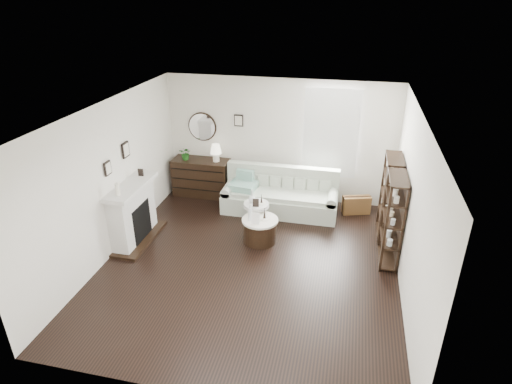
% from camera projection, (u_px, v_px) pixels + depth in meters
% --- Properties ---
extents(room, '(5.50, 5.50, 5.50)m').
position_uv_depth(room, '(313.00, 133.00, 9.03)').
color(room, black).
rests_on(room, ground).
extents(fireplace, '(0.50, 1.40, 1.84)m').
position_uv_depth(fireplace, '(133.00, 214.00, 7.98)').
color(fireplace, silver).
rests_on(fireplace, ground).
extents(shelf_unit_far, '(0.30, 0.80, 1.60)m').
position_uv_depth(shelf_unit_far, '(389.00, 197.00, 8.04)').
color(shelf_unit_far, black).
rests_on(shelf_unit_far, ground).
extents(shelf_unit_near, '(0.30, 0.80, 1.60)m').
position_uv_depth(shelf_unit_near, '(392.00, 220.00, 7.25)').
color(shelf_unit_near, black).
rests_on(shelf_unit_near, ground).
extents(sofa, '(2.42, 0.84, 0.94)m').
position_uv_depth(sofa, '(280.00, 197.00, 9.15)').
color(sofa, '#AAB5A2').
rests_on(sofa, ground).
extents(quilt, '(0.61, 0.52, 0.14)m').
position_uv_depth(quilt, '(243.00, 186.00, 9.09)').
color(quilt, '#238366').
rests_on(quilt, sofa).
extents(suitcase, '(0.61, 0.36, 0.39)m').
position_uv_depth(suitcase, '(356.00, 205.00, 9.08)').
color(suitcase, brown).
rests_on(suitcase, ground).
extents(dresser, '(1.28, 0.55, 0.85)m').
position_uv_depth(dresser, '(202.00, 177.00, 9.82)').
color(dresser, black).
rests_on(dresser, ground).
extents(table_lamp, '(0.31, 0.31, 0.40)m').
position_uv_depth(table_lamp, '(216.00, 153.00, 9.48)').
color(table_lamp, white).
rests_on(table_lamp, dresser).
extents(potted_plant, '(0.28, 0.24, 0.30)m').
position_uv_depth(potted_plant, '(186.00, 153.00, 9.59)').
color(potted_plant, '#20611B').
rests_on(potted_plant, dresser).
extents(drum_table, '(0.68, 0.68, 0.47)m').
position_uv_depth(drum_table, '(260.00, 230.00, 8.05)').
color(drum_table, black).
rests_on(drum_table, ground).
extents(pedestal_table, '(0.50, 0.50, 0.60)m').
position_uv_depth(pedestal_table, '(256.00, 206.00, 8.28)').
color(pedestal_table, white).
rests_on(pedestal_table, ground).
extents(eiffel_drum, '(0.13, 0.13, 0.20)m').
position_uv_depth(eiffel_drum, '(265.00, 214.00, 7.94)').
color(eiffel_drum, black).
rests_on(eiffel_drum, drum_table).
extents(bottle_drum, '(0.08, 0.08, 0.32)m').
position_uv_depth(bottle_drum, '(250.00, 213.00, 7.85)').
color(bottle_drum, silver).
rests_on(bottle_drum, drum_table).
extents(card_frame_drum, '(0.16, 0.06, 0.21)m').
position_uv_depth(card_frame_drum, '(256.00, 218.00, 7.77)').
color(card_frame_drum, white).
rests_on(card_frame_drum, drum_table).
extents(eiffel_ped, '(0.10, 0.10, 0.16)m').
position_uv_depth(eiffel_ped, '(261.00, 199.00, 8.23)').
color(eiffel_ped, black).
rests_on(eiffel_ped, pedestal_table).
extents(flask_ped, '(0.14, 0.14, 0.26)m').
position_uv_depth(flask_ped, '(252.00, 196.00, 8.24)').
color(flask_ped, silver).
rests_on(flask_ped, pedestal_table).
extents(card_frame_ped, '(0.12, 0.07, 0.16)m').
position_uv_depth(card_frame_ped, '(256.00, 203.00, 8.11)').
color(card_frame_ped, black).
rests_on(card_frame_ped, pedestal_table).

